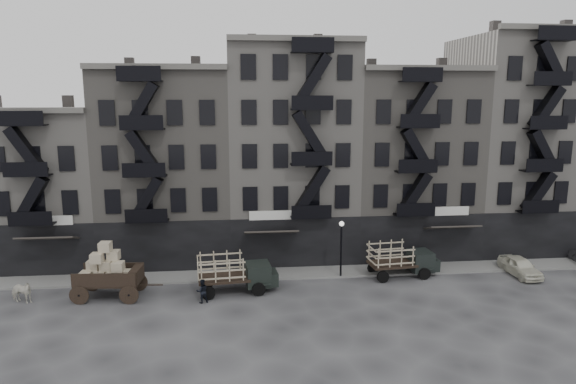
{
  "coord_description": "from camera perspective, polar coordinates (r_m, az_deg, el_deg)",
  "views": [
    {
      "loc": [
        -4.48,
        -32.7,
        13.42
      ],
      "look_at": [
        -0.75,
        4.0,
        6.24
      ],
      "focal_mm": 32.0,
      "sensor_mm": 36.0,
      "label": 1
    }
  ],
  "objects": [
    {
      "name": "building_mideast",
      "position": [
        45.31,
        12.91,
        3.23
      ],
      "size": [
        10.0,
        11.35,
        16.2
      ],
      "color": "slate",
      "rests_on": "ground"
    },
    {
      "name": "ground",
      "position": [
        35.63,
        1.89,
        -11.12
      ],
      "size": [
        140.0,
        140.0,
        0.0
      ],
      "primitive_type": "plane",
      "color": "#38383A",
      "rests_on": "ground"
    },
    {
      "name": "stake_truck_west",
      "position": [
        35.39,
        -5.91,
        -8.68
      ],
      "size": [
        5.51,
        2.64,
        2.68
      ],
      "rotation": [
        0.0,
        0.0,
        0.09
      ],
      "color": "black",
      "rests_on": "ground"
    },
    {
      "name": "building_west",
      "position": [
        45.87,
        -25.49,
        0.63
      ],
      "size": [
        10.0,
        11.35,
        13.2
      ],
      "color": "#99948D",
      "rests_on": "ground"
    },
    {
      "name": "building_east",
      "position": [
        49.26,
        24.12,
        4.91
      ],
      "size": [
        10.0,
        11.35,
        19.2
      ],
      "color": "#99948D",
      "rests_on": "ground"
    },
    {
      "name": "building_midwest",
      "position": [
        43.29,
        -13.09,
        2.87
      ],
      "size": [
        10.0,
        11.35,
        16.2
      ],
      "color": "slate",
      "rests_on": "ground"
    },
    {
      "name": "lamp_post",
      "position": [
        37.62,
        5.94,
        -5.47
      ],
      "size": [
        0.36,
        0.36,
        4.28
      ],
      "color": "black",
      "rests_on": "ground"
    },
    {
      "name": "horse",
      "position": [
        37.9,
        -27.54,
        -9.83
      ],
      "size": [
        1.93,
        1.39,
        1.49
      ],
      "primitive_type": "imported",
      "rotation": [
        0.0,
        0.0,
        1.2
      ],
      "color": "beige",
      "rests_on": "ground"
    },
    {
      "name": "building_center",
      "position": [
        43.04,
        0.21,
        4.45
      ],
      "size": [
        10.0,
        11.35,
        18.2
      ],
      "color": "#99948D",
      "rests_on": "ground"
    },
    {
      "name": "car_east",
      "position": [
        42.26,
        24.38,
        -7.53
      ],
      "size": [
        1.86,
        4.15,
        1.38
      ],
      "primitive_type": "imported",
      "rotation": [
        0.0,
        0.0,
        0.06
      ],
      "color": "beige",
      "rests_on": "ground"
    },
    {
      "name": "sidewalk",
      "position": [
        39.07,
        1.15,
        -8.96
      ],
      "size": [
        55.0,
        2.5,
        0.15
      ],
      "primitive_type": "cube",
      "color": "slate",
      "rests_on": "ground"
    },
    {
      "name": "wagon",
      "position": [
        36.12,
        -19.54,
        -7.84
      ],
      "size": [
        4.62,
        2.75,
        3.75
      ],
      "rotation": [
        0.0,
        0.0,
        -0.08
      ],
      "color": "black",
      "rests_on": "ground"
    },
    {
      "name": "pedestrian_mid",
      "position": [
        34.24,
        -9.52,
        -10.79
      ],
      "size": [
        0.9,
        0.78,
        1.58
      ],
      "primitive_type": "imported",
      "rotation": [
        0.0,
        0.0,
        3.42
      ],
      "color": "black",
      "rests_on": "ground"
    },
    {
      "name": "stake_truck_east",
      "position": [
        38.99,
        12.5,
        -7.1
      ],
      "size": [
        5.29,
        2.54,
        2.57
      ],
      "rotation": [
        0.0,
        0.0,
        0.1
      ],
      "color": "black",
      "rests_on": "ground"
    }
  ]
}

